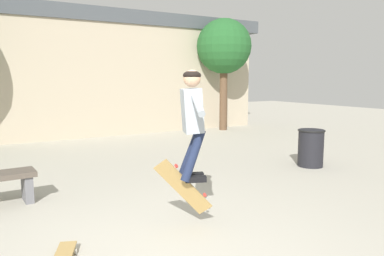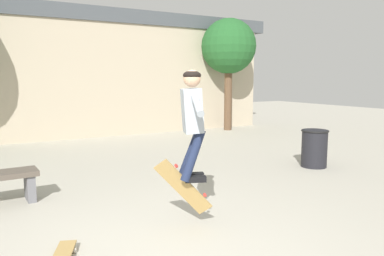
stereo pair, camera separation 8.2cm
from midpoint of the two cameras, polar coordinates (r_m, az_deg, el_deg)
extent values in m
plane|color=#B2AD9E|center=(4.35, -2.93, -18.10)|extent=(40.00, 40.00, 0.00)
cube|color=#B7A88E|center=(12.11, -22.36, 6.75)|extent=(15.59, 0.40, 3.65)
cube|color=#474C51|center=(12.27, -22.86, 16.35)|extent=(16.37, 0.52, 0.46)
cylinder|color=brown|center=(13.69, 4.64, 4.47)|extent=(0.28, 0.28, 2.28)
sphere|color=#235B28|center=(13.72, 4.72, 12.32)|extent=(1.96, 1.96, 1.96)
cube|color=slate|center=(6.38, -24.14, -8.32)|extent=(0.14, 0.38, 0.41)
cylinder|color=black|center=(8.41, 17.38, -2.92)|extent=(0.53, 0.53, 0.80)
torus|color=black|center=(8.35, 17.48, -0.36)|extent=(0.57, 0.57, 0.04)
cube|color=#9EA8B2|center=(4.54, -0.52, 2.69)|extent=(0.36, 0.41, 0.54)
sphere|color=tan|center=(4.52, -0.53, 7.56)|extent=(0.27, 0.27, 0.21)
ellipsoid|color=black|center=(4.52, -0.53, 8.02)|extent=(0.29, 0.29, 0.12)
cylinder|color=#1E2847|center=(4.70, -0.68, -3.78)|extent=(0.32, 0.28, 0.66)
cube|color=black|center=(4.77, -0.31, -7.26)|extent=(0.28, 0.19, 0.07)
cylinder|color=#1E2847|center=(4.54, -0.34, -4.20)|extent=(0.36, 0.16, 0.66)
cube|color=black|center=(4.61, 0.03, -7.79)|extent=(0.28, 0.19, 0.07)
cylinder|color=#9EA8B2|center=(4.90, -1.21, 4.31)|extent=(0.26, 0.51, 0.26)
cylinder|color=#9EA8B2|center=(4.17, 0.29, 3.73)|extent=(0.26, 0.51, 0.26)
cube|color=#AD894C|center=(4.73, -1.85, -9.01)|extent=(0.67, 0.35, 0.77)
cylinder|color=#DB3D33|center=(4.80, 1.46, -10.16)|extent=(0.08, 0.06, 0.07)
cylinder|color=#DB3D33|center=(4.92, -0.62, -11.42)|extent=(0.08, 0.06, 0.07)
cylinder|color=#DB3D33|center=(4.62, -2.92, -5.79)|extent=(0.08, 0.06, 0.07)
cylinder|color=#DB3D33|center=(4.75, -4.95, -7.19)|extent=(0.08, 0.06, 0.07)
cylinder|color=silver|center=(4.48, -20.42, -17.40)|extent=(0.03, 0.06, 0.05)
cylinder|color=silver|center=(4.44, -17.81, -17.48)|extent=(0.03, 0.06, 0.05)
camera|label=1|loc=(0.04, -90.52, -0.07)|focal=35.00mm
camera|label=2|loc=(0.04, 89.48, 0.07)|focal=35.00mm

